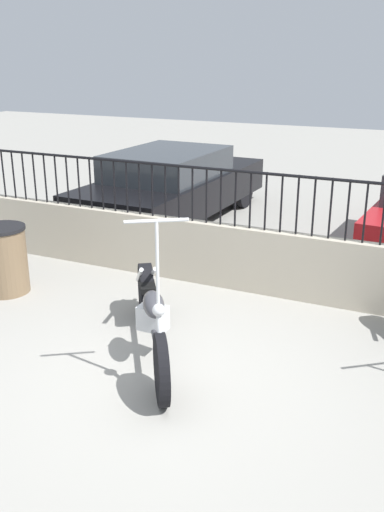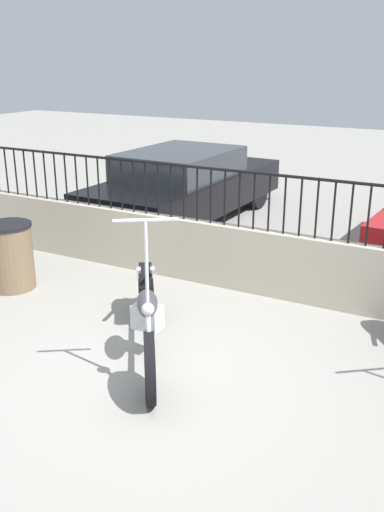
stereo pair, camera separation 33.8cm
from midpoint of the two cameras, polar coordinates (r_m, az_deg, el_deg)
name	(u,v)px [view 1 (the left image)]	position (r m, az deg, el deg)	size (l,w,h in m)	color
ground_plane	(162,377)	(5.39, -4.88, -12.03)	(40.00, 40.00, 0.00)	gray
low_wall	(248,259)	(7.11, 4.30, -0.36)	(10.19, 0.18, 0.81)	#B2A893
fence_railing	(251,190)	(6.86, 4.48, 6.63)	(10.19, 0.04, 0.71)	black
motorcycle_dark_grey	(151,313)	(5.72, -5.79, -5.68)	(1.44, 2.05, 1.58)	black
trash_bin	(4,259)	(7.45, -19.55, -0.34)	(0.59, 0.59, 0.85)	brown
car_black	(172,185)	(10.13, -2.93, 7.13)	(1.84, 4.49, 1.27)	black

